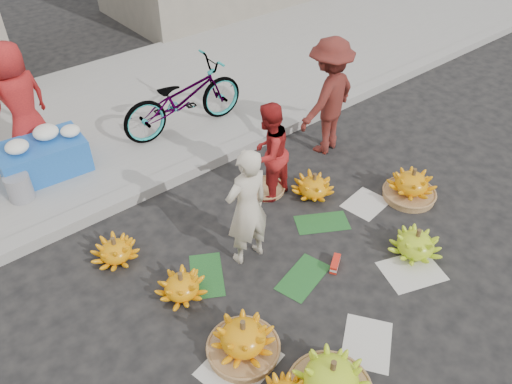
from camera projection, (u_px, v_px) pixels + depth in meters
ground at (297, 263)px, 5.65m from camera, size 80.00×80.00×0.00m
curb at (189, 169)px, 6.93m from camera, size 40.00×0.25×0.15m
sidewalk at (119, 112)px, 8.20m from camera, size 40.00×4.00×0.12m
newspaper_scatter at (350, 307)px, 5.16m from camera, size 3.20×1.80×0.00m
banana_leaves at (279, 257)px, 5.71m from camera, size 2.00×1.00×0.00m
banana_bunch_0 at (243, 339)px, 4.62m from camera, size 0.68×0.68×0.46m
banana_bunch_2 at (331, 381)px, 4.27m from camera, size 0.78×0.78×0.50m
banana_bunch_3 at (416, 243)px, 5.67m from camera, size 0.72×0.72×0.37m
banana_bunch_4 at (411, 185)px, 6.44m from camera, size 0.76×0.76×0.46m
banana_bunch_5 at (314, 186)px, 6.51m from camera, size 0.57×0.57×0.35m
banana_bunch_6 at (181, 286)px, 5.20m from camera, size 0.60×0.60×0.33m
banana_bunch_7 at (115, 250)px, 5.61m from camera, size 0.55×0.55×0.32m
basket_spare at (266, 189)px, 6.65m from camera, size 0.58×0.58×0.06m
incense_stack at (335, 264)px, 5.56m from camera, size 0.24×0.19×0.10m
vendor_cream at (247, 208)px, 5.28m from camera, size 0.54×0.37×1.45m
vendor_red at (268, 153)px, 6.18m from camera, size 0.75×0.64×1.34m
man_striped at (328, 97)px, 6.95m from camera, size 1.20×0.83×1.70m
flower_table at (43, 156)px, 6.65m from camera, size 1.14×0.76×0.64m
grey_bucket at (19, 188)px, 6.25m from camera, size 0.31×0.31×0.35m
flower_vendor at (19, 102)px, 6.62m from camera, size 0.94×0.76×1.66m
bicycle at (183, 98)px, 7.38m from camera, size 0.80×2.00×1.03m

